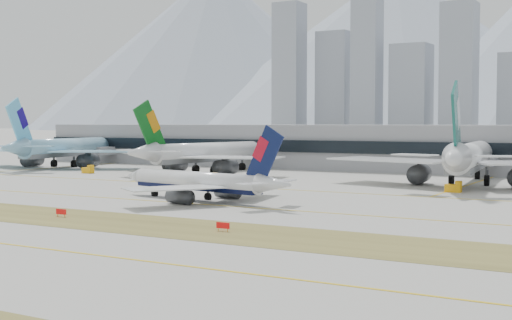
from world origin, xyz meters
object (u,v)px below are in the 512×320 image
Objects in this scene: widebody_eva at (202,154)px; widebody_cathay at (469,159)px; widebody_korean at (62,149)px; taxiing_airliner at (202,182)px; terminal at (403,147)px.

widebody_cathay reaches higher than widebody_eva.
widebody_korean is at bearing 98.16° from widebody_eva.
widebody_korean is at bearing -21.13° from taxiing_airliner.
widebody_eva is 0.89× the size of widebody_cathay.
widebody_korean reaches higher than widebody_eva.
widebody_cathay is (82.19, -2.49, 0.70)m from widebody_eva.
widebody_eva is (60.36, -0.61, -0.42)m from widebody_korean.
terminal is at bearing -77.01° from widebody_korean.
widebody_korean is 142.58m from widebody_cathay.
widebody_eva is at bearing -101.92° from widebody_korean.
widebody_korean is 0.95× the size of widebody_cathay.
widebody_eva is 0.22× the size of terminal.
widebody_cathay reaches higher than terminal.
widebody_eva reaches higher than terminal.
terminal is (3.77, 114.88, 3.76)m from taxiing_airliner.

